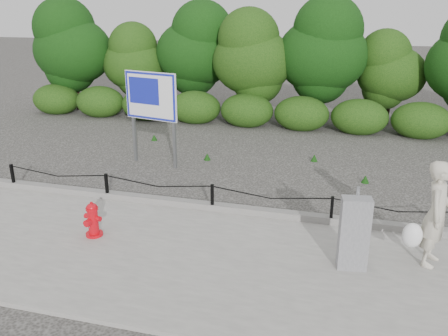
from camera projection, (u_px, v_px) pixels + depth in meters
ground at (212, 214)px, 10.24m from camera, size 90.00×90.00×0.00m
sidewalk at (180, 258)px, 8.41m from camera, size 14.00×4.00×0.08m
curb at (213, 206)px, 10.24m from camera, size 14.00×0.22×0.14m
chain_barrier at (212, 194)px, 10.09m from camera, size 10.06×0.06×0.60m
treeline at (288, 54)px, 17.46m from camera, size 20.55×3.60×4.49m
fire_hydrant at (93, 220)px, 9.01m from camera, size 0.38×0.40×0.70m
pedestrian at (435, 215)px, 7.88m from camera, size 0.83×0.77×1.84m
utility_cabinet at (354, 233)px, 7.82m from camera, size 0.52×0.38×1.40m
advertising_sign at (151, 100)px, 12.74m from camera, size 1.59×0.45×2.59m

